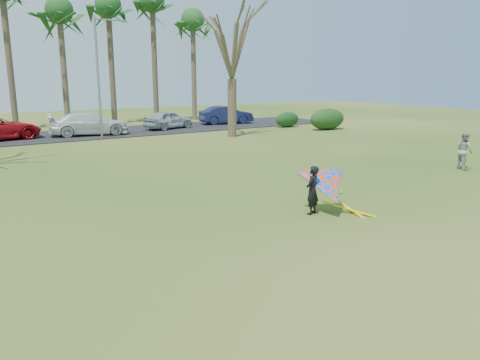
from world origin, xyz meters
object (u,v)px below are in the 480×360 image
bare_tree_right (232,40)px  kite_flyer (327,187)px  streetlight (100,72)px  pedestrian_a (464,151)px  car_5 (226,115)px  car_3 (89,124)px  car_4 (168,120)px

bare_tree_right → kite_flyer: (-7.69, -17.43, -5.73)m
streetlight → kite_flyer: 21.73m
bare_tree_right → streetlight: bare_tree_right is taller
bare_tree_right → pedestrian_a: size_ratio=5.35×
streetlight → car_5: (11.97, 3.43, -3.63)m
car_3 → car_5: car_3 is taller
car_3 → pedestrian_a: 24.30m
car_5 → kite_flyer: 27.52m
streetlight → car_5: 12.97m
car_4 → pedestrian_a: 22.79m
streetlight → car_4: size_ratio=1.90×
car_3 → car_5: (12.36, 1.37, -0.02)m
car_3 → car_5: size_ratio=1.17×
car_3 → kite_flyer: (0.55, -23.48, -0.01)m
car_4 → car_5: size_ratio=0.90×
kite_flyer → car_4: bearing=76.2°
car_4 → pedestrian_a: (4.38, -22.36, 0.08)m
bare_tree_right → pedestrian_a: bearing=-80.6°
car_5 → pedestrian_a: 23.17m
bare_tree_right → car_5: (4.13, 7.43, -5.73)m
streetlight → car_3: (-0.40, 2.06, -3.61)m
bare_tree_right → car_5: size_ratio=1.97×
car_4 → car_5: (5.91, 0.76, 0.05)m
pedestrian_a → car_3: bearing=48.6°
bare_tree_right → car_3: 11.71m
kite_flyer → pedestrian_a: bearing=9.5°
streetlight → car_3: streetlight is taller
bare_tree_right → car_4: bare_tree_right is taller
car_3 → car_4: car_3 is taller
car_5 → car_4: bearing=108.0°
car_4 → pedestrian_a: pedestrian_a is taller
streetlight → car_5: size_ratio=1.71×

